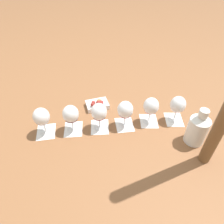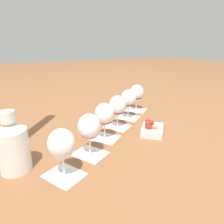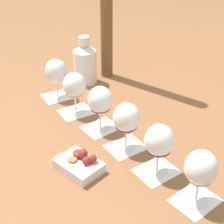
% 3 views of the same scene
% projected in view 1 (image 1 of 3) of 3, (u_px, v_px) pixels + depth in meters
% --- Properties ---
extents(ground_plane, '(8.00, 8.00, 0.00)m').
position_uv_depth(ground_plane, '(112.00, 125.00, 1.15)').
color(ground_plane, brown).
extents(tasting_card_0, '(0.15, 0.15, 0.00)m').
position_uv_depth(tasting_card_0, '(174.00, 120.00, 1.18)').
color(tasting_card_0, white).
rests_on(tasting_card_0, ground_plane).
extents(tasting_card_1, '(0.15, 0.15, 0.00)m').
position_uv_depth(tasting_card_1, '(149.00, 121.00, 1.17)').
color(tasting_card_1, white).
rests_on(tasting_card_1, ground_plane).
extents(tasting_card_2, '(0.16, 0.15, 0.00)m').
position_uv_depth(tasting_card_2, '(124.00, 125.00, 1.15)').
color(tasting_card_2, white).
rests_on(tasting_card_2, ground_plane).
extents(tasting_card_3, '(0.15, 0.15, 0.00)m').
position_uv_depth(tasting_card_3, '(100.00, 127.00, 1.13)').
color(tasting_card_3, white).
rests_on(tasting_card_3, ground_plane).
extents(tasting_card_4, '(0.16, 0.15, 0.00)m').
position_uv_depth(tasting_card_4, '(73.00, 129.00, 1.12)').
color(tasting_card_4, white).
rests_on(tasting_card_4, ground_plane).
extents(tasting_card_5, '(0.16, 0.15, 0.00)m').
position_uv_depth(tasting_card_5, '(46.00, 132.00, 1.11)').
color(tasting_card_5, white).
rests_on(tasting_card_5, ground_plane).
extents(wine_glass_0, '(0.09, 0.09, 0.16)m').
position_uv_depth(wine_glass_0, '(178.00, 106.00, 1.11)').
color(wine_glass_0, white).
rests_on(wine_glass_0, tasting_card_0).
extents(wine_glass_1, '(0.09, 0.09, 0.16)m').
position_uv_depth(wine_glass_1, '(151.00, 107.00, 1.10)').
color(wine_glass_1, white).
rests_on(wine_glass_1, tasting_card_1).
extents(wine_glass_2, '(0.09, 0.09, 0.16)m').
position_uv_depth(wine_glass_2, '(125.00, 111.00, 1.08)').
color(wine_glass_2, white).
rests_on(wine_glass_2, tasting_card_2).
extents(wine_glass_3, '(0.09, 0.09, 0.16)m').
position_uv_depth(wine_glass_3, '(99.00, 113.00, 1.06)').
color(wine_glass_3, white).
rests_on(wine_glass_3, tasting_card_3).
extents(wine_glass_4, '(0.09, 0.09, 0.16)m').
position_uv_depth(wine_glass_4, '(71.00, 115.00, 1.05)').
color(wine_glass_4, white).
rests_on(wine_glass_4, tasting_card_4).
extents(wine_glass_5, '(0.09, 0.09, 0.16)m').
position_uv_depth(wine_glass_5, '(42.00, 118.00, 1.04)').
color(wine_glass_5, white).
rests_on(wine_glass_5, tasting_card_5).
extents(ceramic_vase, '(0.10, 0.10, 0.21)m').
position_uv_depth(ceramic_vase, '(198.00, 128.00, 1.00)').
color(ceramic_vase, white).
rests_on(ceramic_vase, ground_plane).
extents(snack_dish, '(0.17, 0.16, 0.06)m').
position_uv_depth(snack_dish, '(97.00, 104.00, 1.26)').
color(snack_dish, silver).
rests_on(snack_dish, ground_plane).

